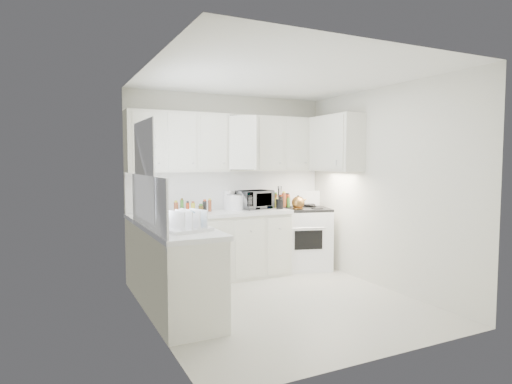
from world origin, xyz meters
TOP-DOWN VIEW (x-y plane):
  - floor at (0.00, 0.00)m, footprint 3.20×3.20m
  - ceiling at (0.00, 0.00)m, footprint 3.20×3.20m
  - wall_back at (0.00, 1.60)m, footprint 3.00×0.00m
  - wall_front at (0.00, -1.60)m, footprint 3.00×0.00m
  - wall_left at (-1.50, 0.00)m, footprint 0.00×3.20m
  - wall_right at (1.50, 0.00)m, footprint 0.00×3.20m
  - window_blinds at (-1.48, 0.35)m, footprint 0.06×0.96m
  - lower_cabinets_back at (-0.39, 1.30)m, footprint 2.22×0.60m
  - lower_cabinets_left at (-1.20, 0.20)m, footprint 0.60×1.60m
  - countertop_back at (-0.39, 1.29)m, footprint 2.24×0.64m
  - countertop_left at (-1.19, 0.20)m, footprint 0.64×1.62m
  - backsplash_back at (0.00, 1.59)m, footprint 2.98×0.02m
  - backsplash_left at (-1.49, 0.20)m, footprint 0.02×1.60m
  - upper_cabinets_back at (0.00, 1.44)m, footprint 3.00×0.33m
  - upper_cabinets_right at (1.33, 0.82)m, footprint 0.33×0.90m
  - sink at (-1.19, 0.55)m, footprint 0.42×0.38m
  - stove at (1.08, 1.30)m, footprint 0.92×0.83m
  - tea_kettle at (0.90, 1.14)m, footprint 0.29×0.27m
  - frying_pan at (1.26, 1.46)m, footprint 0.33×0.47m
  - microwave at (0.32, 1.39)m, footprint 0.52×0.35m
  - rice_cooker at (0.01, 1.40)m, footprint 0.27×0.27m
  - paper_towel at (-0.05, 1.52)m, footprint 0.12×0.12m
  - utensil_crock at (0.63, 1.20)m, footprint 0.14×0.14m
  - dish_rack at (-1.18, -0.13)m, footprint 0.52×0.44m
  - spice_left_0 at (-0.85, 1.42)m, footprint 0.06×0.06m
  - spice_left_1 at (-0.78, 1.33)m, footprint 0.06×0.06m
  - spice_left_2 at (-0.70, 1.42)m, footprint 0.06×0.06m
  - spice_left_3 at (-0.62, 1.33)m, footprint 0.06×0.06m
  - spice_left_4 at (-0.55, 1.42)m, footprint 0.06×0.06m
  - spice_left_5 at (-0.47, 1.33)m, footprint 0.06×0.06m
  - spice_left_6 at (-0.40, 1.42)m, footprint 0.06×0.06m
  - sauce_right_0 at (0.58, 1.46)m, footprint 0.06×0.06m
  - sauce_right_1 at (0.64, 1.40)m, footprint 0.06×0.06m
  - sauce_right_2 at (0.69, 1.46)m, footprint 0.06×0.06m
  - sauce_right_3 at (0.74, 1.40)m, footprint 0.06×0.06m
  - sauce_right_4 at (0.80, 1.46)m, footprint 0.06×0.06m
  - sauce_right_5 at (0.85, 1.40)m, footprint 0.06×0.06m
  - sauce_right_6 at (0.91, 1.46)m, footprint 0.06×0.06m

SIDE VIEW (x-z plane):
  - floor at x=0.00m, z-range 0.00..0.00m
  - lower_cabinets_back at x=-0.39m, z-range 0.00..0.90m
  - lower_cabinets_left at x=-1.20m, z-range 0.00..0.90m
  - stove at x=1.08m, z-range 0.00..1.19m
  - countertop_back at x=-0.39m, z-range 0.90..0.95m
  - countertop_left at x=-1.19m, z-range 0.90..0.95m
  - frying_pan at x=1.26m, z-range 0.95..0.98m
  - spice_left_0 at x=-0.85m, z-range 0.95..1.08m
  - spice_left_1 at x=-0.78m, z-range 0.95..1.08m
  - spice_left_2 at x=-0.70m, z-range 0.95..1.08m
  - spice_left_3 at x=-0.62m, z-range 0.95..1.08m
  - spice_left_4 at x=-0.55m, z-range 0.95..1.08m
  - spice_left_5 at x=-0.47m, z-range 0.95..1.08m
  - spice_left_6 at x=-0.40m, z-range 0.95..1.08m
  - sauce_right_0 at x=0.58m, z-range 0.95..1.14m
  - sauce_right_1 at x=0.64m, z-range 0.95..1.14m
  - sauce_right_2 at x=0.69m, z-range 0.95..1.14m
  - sauce_right_3 at x=0.74m, z-range 0.95..1.14m
  - sauce_right_4 at x=0.80m, z-range 0.95..1.14m
  - sauce_right_5 at x=0.85m, z-range 0.95..1.14m
  - sauce_right_6 at x=0.91m, z-range 0.95..1.14m
  - tea_kettle at x=0.90m, z-range 0.94..1.16m
  - sink at x=-1.19m, z-range 0.92..1.22m
  - dish_rack at x=-1.18m, z-range 0.95..1.19m
  - rice_cooker at x=0.01m, z-range 0.95..1.20m
  - paper_towel at x=-0.05m, z-range 0.95..1.22m
  - microwave at x=0.32m, z-range 0.95..1.28m
  - utensil_crock at x=0.63m, z-range 0.95..1.29m
  - backsplash_back at x=0.00m, z-range 0.95..1.50m
  - backsplash_left at x=-1.49m, z-range 0.95..1.50m
  - wall_back at x=0.00m, z-range -0.20..2.80m
  - wall_front at x=0.00m, z-range -0.20..2.80m
  - wall_left at x=-1.50m, z-range -0.30..2.90m
  - wall_right at x=1.50m, z-range -0.30..2.90m
  - upper_cabinets_back at x=0.00m, z-range 1.10..1.90m
  - upper_cabinets_right at x=1.33m, z-range 1.10..1.90m
  - window_blinds at x=-1.48m, z-range 1.02..2.08m
  - ceiling at x=0.00m, z-range 2.60..2.60m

